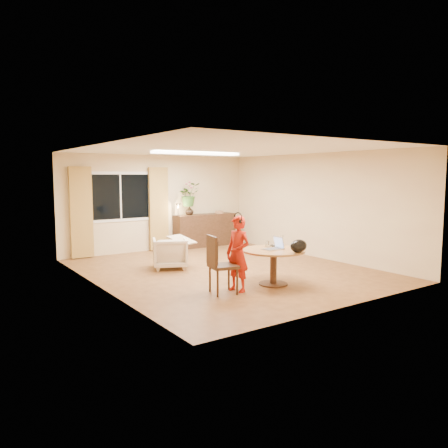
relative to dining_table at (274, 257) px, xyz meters
name	(u,v)px	position (x,y,z in m)	size (l,w,h in m)	color
floor	(226,270)	(-0.01, 1.54, -0.53)	(6.50, 6.50, 0.00)	brown
ceiling	(226,149)	(-0.01, 1.54, 2.07)	(6.50, 6.50, 0.00)	white
wall_back	(159,203)	(-0.01, 4.79, 0.77)	(5.50, 5.50, 0.00)	tan
wall_left	(100,218)	(-2.76, 1.54, 0.77)	(6.50, 6.50, 0.00)	tan
wall_right	(316,206)	(2.74, 1.54, 0.77)	(6.50, 6.50, 0.00)	tan
window	(121,197)	(-1.11, 4.77, 0.97)	(1.70, 0.03, 1.30)	white
curtain_left	(81,212)	(-2.16, 4.69, 0.62)	(0.55, 0.08, 2.25)	olive
curtain_right	(159,209)	(-0.06, 4.69, 0.62)	(0.55, 0.08, 2.25)	olive
ceiling_panel	(197,153)	(-0.01, 2.74, 2.04)	(2.20, 0.35, 0.05)	white
dining_table	(274,257)	(0.00, 0.00, 0.00)	(1.18, 1.18, 0.67)	brown
dining_chair	(223,264)	(-1.12, 0.03, -0.01)	(0.49, 0.45, 1.02)	black
child	(238,254)	(-0.83, 0.01, 0.15)	(0.32, 0.49, 1.35)	red
laptop	(272,243)	(-0.02, 0.02, 0.27)	(0.38, 0.25, 0.25)	#B7B7BC
tumbler	(267,244)	(0.11, 0.31, 0.20)	(0.08, 0.08, 0.11)	white
wine_glass	(282,241)	(0.41, 0.23, 0.25)	(0.07, 0.07, 0.21)	white
pot_lid	(274,245)	(0.28, 0.30, 0.16)	(0.20, 0.20, 0.03)	white
handbag	(299,246)	(0.15, -0.51, 0.26)	(0.36, 0.21, 0.24)	black
armchair	(170,253)	(-0.92, 2.42, -0.19)	(0.73, 0.75, 0.68)	beige
throw	(182,236)	(-0.63, 2.40, 0.17)	(0.45, 0.55, 0.03)	beige
sideboard	(205,230)	(1.33, 4.55, -0.06)	(1.87, 0.46, 0.93)	black
vase	(189,211)	(0.82, 4.55, 0.53)	(0.24, 0.24, 0.25)	black
bouquet	(189,195)	(0.81, 4.55, 0.99)	(0.59, 0.51, 0.66)	#3A6D28
book_stack	(219,212)	(1.84, 4.55, 0.45)	(0.20, 0.15, 0.08)	#8E6548
desk_lamp	(178,209)	(0.43, 4.50, 0.59)	(0.15, 0.15, 0.36)	black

